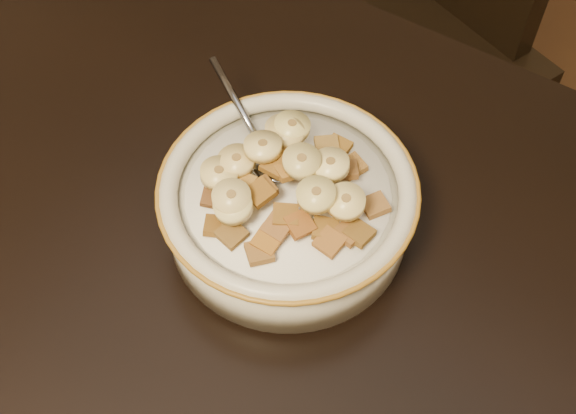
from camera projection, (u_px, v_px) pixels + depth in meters
The scene contains 47 objects.
table at pixel (132, 331), 0.60m from camera, with size 1.40×0.90×0.04m, color black.
chair at pixel (388, 41), 1.19m from camera, with size 0.41×0.41×0.94m, color black.
cereal_bowl at pixel (288, 210), 0.62m from camera, with size 0.21×0.21×0.05m, color #B8B4AE.
milk at pixel (288, 193), 0.60m from camera, with size 0.17×0.17×0.00m, color white.
spoon at pixel (270, 162), 0.61m from camera, with size 0.04×0.05×0.01m, color gray.
cereal_square_0 at pixel (308, 168), 0.59m from camera, with size 0.02×0.02×0.01m, color brown.
cereal_square_1 at pixel (217, 226), 0.57m from camera, with size 0.02×0.02×0.01m, color brown.
cereal_square_2 at pixel (260, 193), 0.57m from camera, with size 0.02×0.02×0.01m, color brown.
cereal_square_3 at pixel (320, 169), 0.59m from camera, with size 0.02×0.02×0.01m, color olive.
cereal_square_4 at pixel (267, 240), 0.56m from camera, with size 0.02×0.02×0.01m, color #8E5D1D.
cereal_square_5 at pixel (285, 154), 0.60m from camera, with size 0.02×0.02×0.01m, color brown.
cereal_square_6 at pixel (214, 196), 0.59m from camera, with size 0.02×0.02×0.01m, color brown.
cereal_square_7 at pixel (327, 147), 0.61m from camera, with size 0.02×0.02×0.01m, color olive.
cereal_square_8 at pixel (288, 169), 0.58m from camera, with size 0.02×0.02×0.01m, color #955F22.
cereal_square_9 at pixel (345, 170), 0.60m from camera, with size 0.02×0.02×0.01m, color brown.
cereal_square_10 at pixel (231, 234), 0.57m from camera, with size 0.02×0.02×0.01m, color brown.
cereal_square_11 at pixel (272, 144), 0.61m from camera, with size 0.02×0.02×0.01m, color brown.
cereal_square_12 at pixel (287, 160), 0.59m from camera, with size 0.02×0.02×0.01m, color brown.
cereal_square_13 at pixel (375, 205), 0.58m from camera, with size 0.02×0.02×0.01m, color olive.
cereal_square_14 at pixel (259, 252), 0.56m from camera, with size 0.02×0.02×0.01m, color brown.
cereal_square_15 at pixel (359, 233), 0.56m from camera, with size 0.02×0.02×0.01m, color brown.
cereal_square_16 at pixel (285, 215), 0.57m from camera, with size 0.02×0.02×0.01m, color brown.
cereal_square_17 at pixel (310, 163), 0.59m from camera, with size 0.02×0.02×0.01m, color brown.
cereal_square_18 at pixel (325, 229), 0.57m from camera, with size 0.02×0.02×0.01m, color brown.
cereal_square_19 at pixel (352, 166), 0.61m from camera, with size 0.02×0.02×0.01m, color #9D6B34.
cereal_square_20 at pixel (275, 165), 0.58m from camera, with size 0.02×0.02×0.01m, color brown.
cereal_square_21 at pixel (241, 184), 0.58m from camera, with size 0.02×0.02×0.01m, color olive.
cereal_square_22 at pixel (327, 195), 0.58m from camera, with size 0.02×0.02×0.01m, color brown.
cereal_square_23 at pixel (330, 242), 0.56m from camera, with size 0.02×0.02×0.01m, color #92551C.
cereal_square_24 at pixel (277, 227), 0.56m from camera, with size 0.02×0.02×0.01m, color brown.
cereal_square_25 at pixel (338, 147), 0.62m from camera, with size 0.02×0.02×0.01m, color brown.
cereal_square_26 at pixel (349, 232), 0.56m from camera, with size 0.02×0.02×0.01m, color brown.
cereal_square_27 at pixel (237, 174), 0.59m from camera, with size 0.02×0.02×0.01m, color brown.
cereal_square_28 at pixel (262, 189), 0.58m from camera, with size 0.02×0.02×0.01m, color brown.
cereal_square_29 at pixel (300, 224), 0.56m from camera, with size 0.02×0.02×0.01m, color brown.
banana_slice_0 at pixel (237, 161), 0.59m from camera, with size 0.03×0.03×0.01m, color #F2D788.
banana_slice_1 at pixel (233, 206), 0.56m from camera, with size 0.03×0.03×0.01m, color #F0E17C.
banana_slice_2 at pixel (232, 198), 0.56m from camera, with size 0.03×0.03×0.01m, color #CEBF77.
banana_slice_3 at pixel (286, 134), 0.61m from camera, with size 0.03×0.03×0.01m, color #DEC16D.
banana_slice_4 at pixel (292, 127), 0.61m from camera, with size 0.03×0.03×0.01m, color #D3CA77.
banana_slice_5 at pixel (316, 195), 0.56m from camera, with size 0.03×0.03×0.01m, color #DBC178.
banana_slice_6 at pixel (302, 161), 0.58m from camera, with size 0.03×0.03×0.01m, color #E7D178.
banana_slice_7 at pixel (219, 173), 0.58m from camera, with size 0.03×0.03×0.01m, color #D6C16C.
banana_slice_8 at pixel (263, 147), 0.58m from camera, with size 0.03×0.03×0.01m, color #F7CE77.
banana_slice_9 at pixel (283, 130), 0.61m from camera, with size 0.03×0.03×0.01m, color #DABD73.
banana_slice_10 at pixel (330, 165), 0.58m from camera, with size 0.03×0.03×0.01m, color #FFE48C.
banana_slice_11 at pixel (346, 202), 0.56m from camera, with size 0.03×0.03×0.01m, color #EDCE76.
Camera 1 is at (0.25, -0.15, 1.28)m, focal length 45.00 mm.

